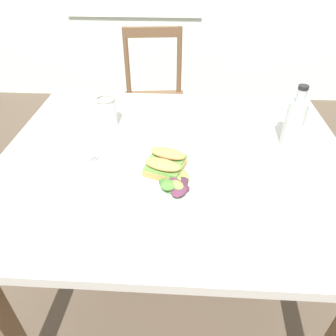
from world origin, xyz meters
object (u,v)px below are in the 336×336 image
object	(u,v)px
sandwich_half_front	(163,169)
fork_on_napkin	(86,170)
bottle_cold_brew	(294,124)
mason_jar_iced_tea	(107,113)
dining_table	(174,183)
sandwich_half_back	(168,157)
chair_wooden_far	(154,101)
plate_lunch	(167,180)

from	to	relation	value
sandwich_half_front	fork_on_napkin	bearing A→B (deg)	174.57
bottle_cold_brew	mason_jar_iced_tea	world-z (taller)	bottle_cold_brew
dining_table	bottle_cold_brew	size ratio (longest dim) A/B	5.45
dining_table	sandwich_half_back	world-z (taller)	sandwich_half_back
dining_table	sandwich_half_front	distance (m)	0.21
fork_on_napkin	mason_jar_iced_tea	size ratio (longest dim) A/B	1.60
chair_wooden_far	mason_jar_iced_tea	size ratio (longest dim) A/B	7.52
dining_table	chair_wooden_far	distance (m)	1.07
chair_wooden_far	plate_lunch	world-z (taller)	chair_wooden_far
sandwich_half_back	fork_on_napkin	distance (m)	0.26
chair_wooden_far	sandwich_half_back	bearing A→B (deg)	-82.19
chair_wooden_far	fork_on_napkin	distance (m)	1.19
chair_wooden_far	plate_lunch	distance (m)	1.23
dining_table	chair_wooden_far	bearing A→B (deg)	99.23
sandwich_half_front	fork_on_napkin	distance (m)	0.24
dining_table	bottle_cold_brew	xyz separation A→B (m)	(0.40, 0.10, 0.20)
chair_wooden_far	bottle_cold_brew	bearing A→B (deg)	-58.88
sandwich_half_front	bottle_cold_brew	world-z (taller)	bottle_cold_brew
sandwich_half_front	fork_on_napkin	xyz separation A→B (m)	(-0.24, 0.02, -0.03)
chair_wooden_far	plate_lunch	xyz separation A→B (m)	(0.15, -1.18, 0.30)
plate_lunch	bottle_cold_brew	world-z (taller)	bottle_cold_brew
bottle_cold_brew	mason_jar_iced_tea	distance (m)	0.67
fork_on_napkin	bottle_cold_brew	distance (m)	0.70
bottle_cold_brew	sandwich_half_front	bearing A→B (deg)	-152.31
sandwich_half_front	mason_jar_iced_tea	bearing A→B (deg)	126.25
plate_lunch	dining_table	bearing A→B (deg)	84.26
bottle_cold_brew	fork_on_napkin	bearing A→B (deg)	-163.14
chair_wooden_far	mason_jar_iced_tea	distance (m)	0.92
fork_on_napkin	plate_lunch	bearing A→B (deg)	-7.77
bottle_cold_brew	plate_lunch	bearing A→B (deg)	-150.25
dining_table	sandwich_half_back	bearing A→B (deg)	-103.26
plate_lunch	sandwich_half_back	xyz separation A→B (m)	(-0.00, 0.07, 0.03)
dining_table	sandwich_half_front	size ratio (longest dim) A/B	9.41
plate_lunch	fork_on_napkin	xyz separation A→B (m)	(-0.25, 0.03, 0.00)
chair_wooden_far	fork_on_napkin	bearing A→B (deg)	-94.93
sandwich_half_back	bottle_cold_brew	world-z (taller)	bottle_cold_brew
dining_table	chair_wooden_far	xyz separation A→B (m)	(-0.17, 1.04, -0.17)
plate_lunch	sandwich_half_back	size ratio (longest dim) A/B	2.16
chair_wooden_far	mason_jar_iced_tea	bearing A→B (deg)	-96.25
fork_on_napkin	mason_jar_iced_tea	distance (m)	0.30
plate_lunch	sandwich_half_front	xyz separation A→B (m)	(-0.01, 0.01, 0.03)
plate_lunch	bottle_cold_brew	xyz separation A→B (m)	(0.42, 0.24, 0.07)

